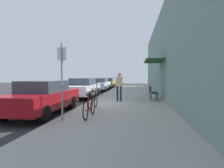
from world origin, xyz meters
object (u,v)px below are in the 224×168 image
(parked_car_2, at_px, (100,84))
(parking_meter, at_px, (97,88))
(street_sign, at_px, (62,76))
(bicycle_0, at_px, (89,107))
(cafe_chair_0, at_px, (153,93))
(cafe_chair_1, at_px, (152,91))
(parked_car_0, at_px, (43,97))
(parked_car_1, at_px, (83,88))
(pedestrian_standing, at_px, (119,84))
(parked_car_3, at_px, (108,83))
(bicycle_1, at_px, (93,101))

(parked_car_2, height_order, parking_meter, parking_meter)
(street_sign, xyz_separation_m, bicycle_0, (0.75, 0.73, -1.16))
(cafe_chair_0, bearing_deg, cafe_chair_1, 89.94)
(parked_car_0, height_order, street_sign, street_sign)
(parked_car_1, relative_size, cafe_chair_1, 5.06)
(pedestrian_standing, bearing_deg, parked_car_0, -128.56)
(parked_car_2, bearing_deg, parked_car_3, 90.00)
(parking_meter, relative_size, street_sign, 0.51)
(bicycle_1, bearing_deg, cafe_chair_0, 45.68)
(parked_car_2, bearing_deg, bicycle_1, -80.04)
(bicycle_0, height_order, bicycle_1, same)
(parked_car_3, xyz_separation_m, bicycle_0, (2.25, -18.71, -0.22))
(bicycle_0, xyz_separation_m, cafe_chair_0, (2.72, 4.79, 0.14))
(parked_car_0, height_order, parked_car_2, parked_car_0)
(bicycle_1, bearing_deg, parked_car_1, 111.79)
(parked_car_0, height_order, parked_car_3, parked_car_0)
(parked_car_0, distance_m, cafe_chair_1, 6.95)
(parked_car_2, height_order, cafe_chair_1, parked_car_2)
(parked_car_3, relative_size, cafe_chair_0, 5.06)
(parked_car_1, relative_size, parked_car_2, 1.00)
(parking_meter, bearing_deg, cafe_chair_0, 5.22)
(parking_meter, distance_m, street_sign, 5.26)
(parking_meter, relative_size, cafe_chair_1, 1.52)
(parked_car_0, xyz_separation_m, parked_car_1, (0.00, 5.91, 0.01))
(parked_car_3, bearing_deg, parked_car_1, -90.00)
(parked_car_0, relative_size, parked_car_2, 1.00)
(parked_car_3, bearing_deg, street_sign, -85.59)
(parked_car_3, bearing_deg, parked_car_2, -90.00)
(parked_car_3, distance_m, parking_meter, 14.32)
(parking_meter, bearing_deg, bicycle_1, -81.14)
(parked_car_1, xyz_separation_m, bicycle_0, (2.25, -6.68, -0.27))
(bicycle_1, relative_size, pedestrian_standing, 1.01)
(parked_car_2, height_order, street_sign, street_sign)
(parked_car_2, distance_m, bicycle_0, 13.19)
(parked_car_2, relative_size, pedestrian_standing, 2.59)
(parking_meter, relative_size, pedestrian_standing, 0.78)
(street_sign, bearing_deg, parking_meter, 89.45)
(parked_car_0, xyz_separation_m, bicycle_0, (2.25, -0.77, -0.26))
(parked_car_1, height_order, cafe_chair_0, parked_car_1)
(cafe_chair_0, height_order, pedestrian_standing, pedestrian_standing)
(parked_car_0, height_order, bicycle_1, parked_car_0)
(parked_car_1, xyz_separation_m, parked_car_3, (0.00, 12.03, -0.05))
(bicycle_0, distance_m, cafe_chair_0, 5.51)
(parked_car_3, height_order, bicycle_0, parked_car_3)
(parked_car_0, bearing_deg, bicycle_0, -18.85)
(street_sign, bearing_deg, parked_car_0, 135.15)
(parked_car_0, xyz_separation_m, parked_car_2, (-0.00, 12.23, -0.02))
(parked_car_3, height_order, bicycle_1, parked_car_3)
(cafe_chair_0, bearing_deg, parking_meter, -174.78)
(parking_meter, bearing_deg, parked_car_2, 100.31)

